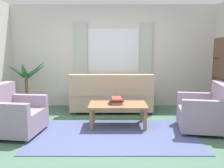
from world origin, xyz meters
The scene contains 10 objects.
ground_plane centered at (0.00, 0.00, 0.00)m, with size 6.24×6.24×0.00m, color #476B56.
wall_back centered at (0.00, 2.26, 1.30)m, with size 5.32×0.12×2.60m, color silver.
window_with_curtains centered at (0.00, 2.18, 1.45)m, with size 1.98×0.07×1.40m.
area_rug centered at (0.00, 0.00, 0.01)m, with size 2.79×1.62×0.01m, color #4C5684.
couch centered at (-0.05, 1.58, 0.37)m, with size 1.90×0.82×0.92m.
armchair_left centered at (-1.74, 0.07, 0.35)m, with size 0.91×0.93×0.88m.
armchair_right centered at (1.66, 0.24, 0.35)m, with size 0.95×0.97×0.88m.
coffee_table centered at (0.08, 0.50, 0.38)m, with size 1.10×0.64×0.44m.
book_stack_on_table centered at (0.05, 0.55, 0.50)m, with size 0.28×0.34×0.11m.
potted_plant centered at (-2.11, 1.74, 0.56)m, with size 1.06×1.07×1.22m.
Camera 1 is at (-0.03, -3.85, 1.46)m, focal length 37.38 mm.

